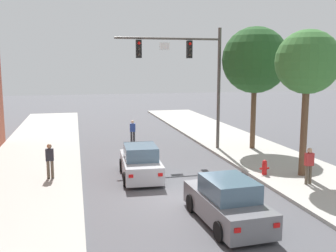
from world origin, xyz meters
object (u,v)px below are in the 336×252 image
Objects in this scene: pedestrian_sidewalk_left_walker at (50,159)px; traffic_signal_mast at (191,66)px; car_lead_silver at (140,163)px; pedestrian_crossing_road at (133,131)px; fire_hydrant at (264,167)px; street_tree_second at (255,60)px; car_following_grey at (227,203)px; street_tree_nearest at (308,63)px; pedestrian_sidewalk_right_walker at (309,164)px.

traffic_signal_mast is at bearing 29.59° from pedestrian_sidewalk_left_walker.
pedestrian_crossing_road is (0.83, 8.27, 0.19)m from car_lead_silver.
car_lead_silver reaches higher than fire_hydrant.
pedestrian_sidewalk_left_walker is 1.00× the size of pedestrian_crossing_road.
street_tree_second is at bearing 18.51° from pedestrian_sidewalk_left_walker.
street_tree_second is at bearing -28.81° from pedestrian_crossing_road.
traffic_signal_mast is 12.16m from car_following_grey.
pedestrian_sidewalk_left_walker is at bearing -122.22° from pedestrian_crossing_road.
fire_hydrant is 5.28m from street_tree_nearest.
traffic_signal_mast is 10.42× the size of fire_hydrant.
car_lead_silver is at bearing 154.79° from pedestrian_sidewalk_right_walker.
pedestrian_sidewalk_right_walker is (11.17, -3.58, 0.00)m from pedestrian_sidewalk_left_walker.
pedestrian_crossing_road is (-3.14, 3.34, -4.43)m from traffic_signal_mast.
car_following_grey is 8.44m from street_tree_nearest.
pedestrian_crossing_road is 0.22× the size of street_tree_second.
car_lead_silver is at bearing -151.24° from street_tree_second.
fire_hydrant is at bearing -110.16° from street_tree_second.
street_tree_nearest reaches higher than pedestrian_sidewalk_right_walker.
car_following_grey is 13.05m from street_tree_second.
pedestrian_sidewalk_left_walker is at bearing -150.41° from traffic_signal_mast.
pedestrian_sidewalk_right_walker is 2.27m from fire_hydrant.
pedestrian_sidewalk_right_walker is (5.00, 2.86, 0.34)m from car_following_grey.
traffic_signal_mast is 1.09× the size of street_tree_nearest.
pedestrian_crossing_road is at bearing 118.03° from pedestrian_sidewalk_right_walker.
street_tree_nearest is at bearing 37.35° from car_following_grey.
street_tree_second is at bearing 28.76° from car_lead_silver.
car_following_grey is at bearing -46.19° from pedestrian_sidewalk_left_walker.
street_tree_nearest is (3.56, -6.84, 0.13)m from traffic_signal_mast.
street_tree_nearest reaches higher than car_following_grey.
traffic_signal_mast is 9.74m from pedestrian_sidewalk_right_walker.
pedestrian_sidewalk_left_walker reaches higher than fire_hydrant.
car_lead_silver is at bearing 165.71° from street_tree_nearest.
pedestrian_sidewalk_right_walker reaches higher than pedestrian_crossing_road.
pedestrian_sidewalk_right_walker reaches higher than car_following_grey.
street_tree_nearest is (5.54, 4.23, 4.75)m from car_following_grey.
pedestrian_sidewalk_right_walker is at bearing -25.21° from car_lead_silver.
traffic_signal_mast reaches higher than fire_hydrant.
car_following_grey is at bearing -129.07° from fire_hydrant.
car_lead_silver is 2.63× the size of pedestrian_sidewalk_left_walker.
car_following_grey is 0.57× the size of street_tree_second.
pedestrian_crossing_road is 10.90m from fire_hydrant.
street_tree_second is (0.96, 7.64, 4.61)m from pedestrian_sidewalk_right_walker.
pedestrian_crossing_road is at bearing 117.25° from fire_hydrant.
pedestrian_sidewalk_left_walker is 12.71m from street_tree_nearest.
pedestrian_sidewalk_right_walker is 2.28× the size of fire_hydrant.
street_tree_nearest reaches higher than pedestrian_sidewalk_left_walker.
street_tree_second reaches higher than street_tree_nearest.
street_tree_second reaches higher than fire_hydrant.
street_tree_second is (0.42, 6.27, 0.20)m from street_tree_nearest.
pedestrian_crossing_road is 0.24× the size of street_tree_nearest.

